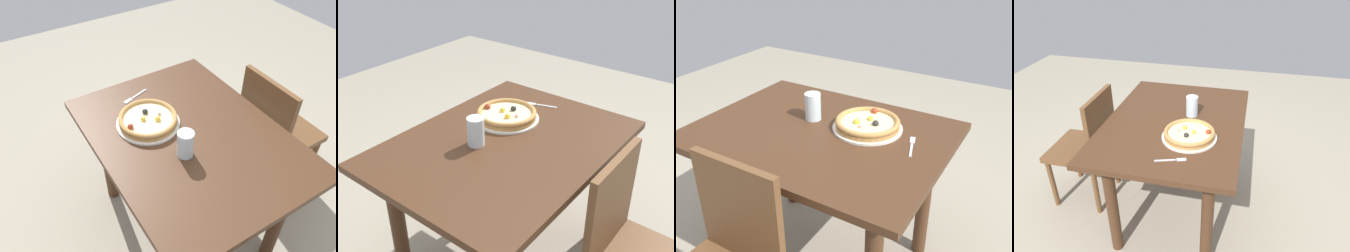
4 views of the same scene
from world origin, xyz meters
TOP-DOWN VIEW (x-y plane):
  - ground_plane at (0.00, 0.00)m, footprint 6.00×6.00m
  - dining_table at (0.00, 0.00)m, footprint 1.13×0.85m
  - chair_near at (-0.00, -0.64)m, footprint 0.40×0.40m
  - plate at (0.17, 0.13)m, footprint 0.32×0.32m
  - pizza at (0.17, 0.13)m, footprint 0.29×0.29m
  - fork at (0.40, 0.09)m, footprint 0.07×0.16m
  - drinking_glass at (-0.10, 0.09)m, footprint 0.08×0.08m

SIDE VIEW (x-z plane):
  - ground_plane at x=0.00m, z-range 0.00..0.00m
  - chair_near at x=0.00m, z-range 0.04..0.90m
  - dining_table at x=0.00m, z-range 0.24..0.98m
  - fork at x=0.40m, z-range 0.74..0.74m
  - plate at x=0.17m, z-range 0.74..0.75m
  - pizza at x=0.17m, z-range 0.75..0.80m
  - drinking_glass at x=-0.10m, z-range 0.74..0.87m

